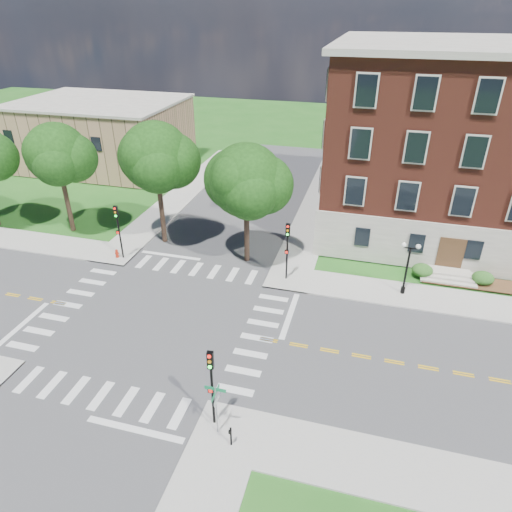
% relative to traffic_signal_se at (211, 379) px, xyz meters
% --- Properties ---
extents(ground, '(160.00, 160.00, 0.00)m').
position_rel_traffic_signal_se_xyz_m(ground, '(-6.86, 7.35, -3.19)').
color(ground, '#1E5818').
rests_on(ground, ground).
extents(road_ew, '(90.00, 12.00, 0.01)m').
position_rel_traffic_signal_se_xyz_m(road_ew, '(-6.86, 7.35, -3.18)').
color(road_ew, '#3D3D3F').
rests_on(road_ew, ground).
extents(road_ns, '(12.00, 90.00, 0.01)m').
position_rel_traffic_signal_se_xyz_m(road_ns, '(-6.86, 7.35, -3.18)').
color(road_ns, '#3D3D3F').
rests_on(road_ns, ground).
extents(sidewalk_ne, '(34.00, 34.00, 0.12)m').
position_rel_traffic_signal_se_xyz_m(sidewalk_ne, '(8.52, 22.73, -3.13)').
color(sidewalk_ne, '#9E9B93').
rests_on(sidewalk_ne, ground).
extents(sidewalk_nw, '(34.00, 34.00, 0.12)m').
position_rel_traffic_signal_se_xyz_m(sidewalk_nw, '(-22.23, 22.73, -3.13)').
color(sidewalk_nw, '#9E9B93').
rests_on(sidewalk_nw, ground).
extents(crosswalk_east, '(2.20, 10.20, 0.02)m').
position_rel_traffic_signal_se_xyz_m(crosswalk_east, '(0.34, 7.35, -3.19)').
color(crosswalk_east, silver).
rests_on(crosswalk_east, ground).
extents(stop_bar_east, '(0.40, 5.50, 0.00)m').
position_rel_traffic_signal_se_xyz_m(stop_bar_east, '(1.94, 10.35, -3.19)').
color(stop_bar_east, silver).
rests_on(stop_bar_east, ground).
extents(main_building, '(30.60, 22.40, 16.50)m').
position_rel_traffic_signal_se_xyz_m(main_building, '(17.14, 29.35, 5.15)').
color(main_building, gray).
rests_on(main_building, ground).
extents(secondary_building, '(20.40, 15.40, 8.30)m').
position_rel_traffic_signal_se_xyz_m(secondary_building, '(-28.86, 37.35, 1.09)').
color(secondary_building, '#9A7855').
rests_on(secondary_building, ground).
extents(tree_b, '(5.48, 5.48, 10.27)m').
position_rel_traffic_signal_se_xyz_m(tree_b, '(-20.97, 18.15, 4.43)').
color(tree_b, '#312318').
rests_on(tree_b, ground).
extents(tree_c, '(5.92, 5.92, 10.90)m').
position_rel_traffic_signal_se_xyz_m(tree_c, '(-11.47, 18.44, 4.85)').
color(tree_c, '#312318').
rests_on(tree_c, ground).
extents(tree_d, '(5.89, 5.89, 10.07)m').
position_rel_traffic_signal_se_xyz_m(tree_d, '(-3.15, 17.02, 4.04)').
color(tree_d, '#312318').
rests_on(tree_d, ground).
extents(traffic_signal_se, '(0.34, 0.39, 4.80)m').
position_rel_traffic_signal_se_xyz_m(traffic_signal_se, '(0.00, 0.00, 0.00)').
color(traffic_signal_se, black).
rests_on(traffic_signal_se, ground).
extents(traffic_signal_ne, '(0.32, 0.35, 4.80)m').
position_rel_traffic_signal_se_xyz_m(traffic_signal_ne, '(0.70, 14.95, 0.00)').
color(traffic_signal_ne, black).
rests_on(traffic_signal_ne, ground).
extents(traffic_signal_nw, '(0.36, 0.41, 4.80)m').
position_rel_traffic_signal_se_xyz_m(traffic_signal_nw, '(-13.59, 14.58, 0.00)').
color(traffic_signal_nw, black).
rests_on(traffic_signal_nw, ground).
extents(twin_lamp_west, '(1.36, 0.36, 4.23)m').
position_rel_traffic_signal_se_xyz_m(twin_lamp_west, '(9.65, 15.26, -0.66)').
color(twin_lamp_west, black).
rests_on(twin_lamp_west, ground).
extents(street_sign_pole, '(1.10, 1.10, 3.10)m').
position_rel_traffic_signal_se_xyz_m(street_sign_pole, '(0.39, -0.52, -0.88)').
color(street_sign_pole, gray).
rests_on(street_sign_pole, ground).
extents(push_button_post, '(0.14, 0.21, 1.20)m').
position_rel_traffic_signal_se_xyz_m(push_button_post, '(1.29, -1.10, -2.39)').
color(push_button_post, black).
rests_on(push_button_post, ground).
extents(fire_hydrant, '(0.35, 0.35, 0.75)m').
position_rel_traffic_signal_se_xyz_m(fire_hydrant, '(-14.10, 14.51, -2.72)').
color(fire_hydrant, '#AD200D').
rests_on(fire_hydrant, ground).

